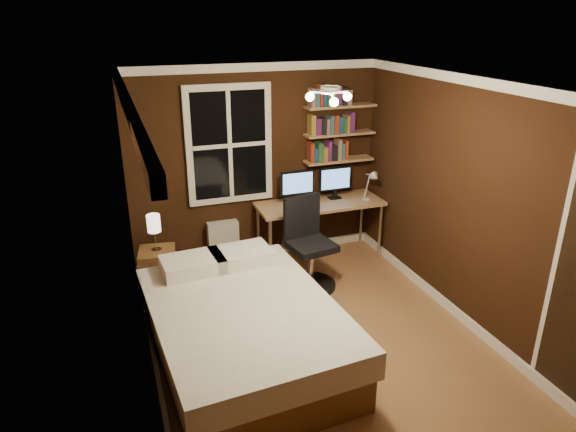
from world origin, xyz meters
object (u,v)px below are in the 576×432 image
object	(u,v)px
bed	(244,330)
office_chair	(308,253)
radiator	(224,243)
bedside_lamp	(155,233)
monitor_left	(297,187)
monitor_right	(335,183)
desk_lamp	(370,185)
desk	(320,207)
nightstand	(159,270)

from	to	relation	value
bed	office_chair	world-z (taller)	office_chair
bed	office_chair	xyz separation A→B (m)	(1.08, 1.12, 0.11)
radiator	bedside_lamp	bearing A→B (deg)	-155.69
monitor_left	monitor_right	size ratio (longest dim) A/B	1.00
bedside_lamp	monitor_right	distance (m)	2.37
bed	desk_lamp	world-z (taller)	desk_lamp
monitor_right	office_chair	world-z (taller)	monitor_right
bed	bedside_lamp	distance (m)	1.76
bedside_lamp	desk	size ratio (longest dim) A/B	0.27
bed	desk	world-z (taller)	desk
radiator	monitor_left	xyz separation A→B (m)	(0.95, -0.14, 0.69)
radiator	desk_lamp	bearing A→B (deg)	-11.98
monitor_right	bed	bearing A→B (deg)	-133.14
bed	bedside_lamp	world-z (taller)	bedside_lamp
radiator	bed	bearing A→B (deg)	-97.58
desk_lamp	office_chair	xyz separation A→B (m)	(-1.03, -0.49, -0.57)
nightstand	monitor_left	distance (m)	1.98
nightstand	desk_lamp	world-z (taller)	desk_lamp
desk_lamp	nightstand	bearing A→B (deg)	179.94
nightstand	radiator	bearing A→B (deg)	33.42
radiator	office_chair	size ratio (longest dim) A/B	0.54
nightstand	monitor_left	xyz separation A→B (m)	(1.82, 0.25, 0.73)
monitor_right	desk_lamp	world-z (taller)	desk_lamp
desk_lamp	bed	bearing A→B (deg)	-142.88
desk	monitor_right	xyz separation A→B (m)	(0.24, 0.08, 0.27)
radiator	office_chair	world-z (taller)	office_chair
nightstand	desk_lamp	xyz separation A→B (m)	(2.72, -0.00, 0.74)
bedside_lamp	radiator	xyz separation A→B (m)	(0.86, 0.39, -0.43)
monitor_right	radiator	bearing A→B (deg)	174.74
nightstand	desk_lamp	size ratio (longest dim) A/B	1.15
desk	radiator	bearing A→B (deg)	170.00
bedside_lamp	radiator	bearing A→B (deg)	24.31
nightstand	desk	xyz separation A→B (m)	(2.10, 0.17, 0.46)
desk	monitor_left	distance (m)	0.40
radiator	monitor_left	bearing A→B (deg)	-8.11
bedside_lamp	monitor_left	size ratio (longest dim) A/B	0.98
bedside_lamp	monitor_right	world-z (taller)	monitor_right
radiator	desk_lamp	world-z (taller)	desk_lamp
monitor_left	monitor_right	distance (m)	0.52
office_chair	monitor_left	bearing A→B (deg)	70.22
desk	monitor_right	distance (m)	0.37
radiator	desk_lamp	xyz separation A→B (m)	(1.85, -0.39, 0.70)
monitor_left	desk_lamp	bearing A→B (deg)	-15.98
bed	desk_lamp	bearing A→B (deg)	33.12
bedside_lamp	desk_lamp	distance (m)	2.73
desk	monitor_left	bearing A→B (deg)	163.71
radiator	desk	size ratio (longest dim) A/B	0.36
bedside_lamp	radiator	distance (m)	1.04
bed	nightstand	distance (m)	1.72
bed	office_chair	size ratio (longest dim) A/B	2.11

